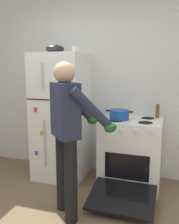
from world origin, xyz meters
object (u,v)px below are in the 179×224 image
(pepper_mill, at_px, (157,111))
(mixing_bowl, at_px, (55,49))
(person_cook, at_px, (69,127))
(stove_range, at_px, (131,154))
(coffee_mug, at_px, (75,50))
(red_pot, at_px, (119,114))
(refrigerator, at_px, (62,116))

(pepper_mill, bearing_deg, mixing_bowl, -171.65)
(person_cook, xyz_separation_m, pepper_mill, (0.80, 1.07, 0.03))
(stove_range, height_order, coffee_mug, coffee_mug)
(red_pot, bearing_deg, person_cook, -112.60)
(red_pot, relative_size, coffee_mug, 3.11)
(red_pot, distance_m, pepper_mill, 0.52)
(person_cook, xyz_separation_m, mixing_bowl, (-0.56, 0.87, 0.83))
(coffee_mug, height_order, pepper_mill, coffee_mug)
(refrigerator, distance_m, red_pot, 0.83)
(stove_range, bearing_deg, coffee_mug, 175.17)
(refrigerator, bearing_deg, coffee_mug, 15.40)
(red_pot, relative_size, mixing_bowl, 1.39)
(refrigerator, relative_size, coffee_mug, 15.45)
(person_cook, bearing_deg, mixing_bowl, 122.60)
(stove_range, height_order, mixing_bowl, mixing_bowl)
(red_pot, height_order, coffee_mug, coffee_mug)
(coffee_mug, relative_size, pepper_mill, 0.64)
(refrigerator, relative_size, stove_range, 1.44)
(refrigerator, height_order, mixing_bowl, mixing_bowl)
(coffee_mug, xyz_separation_m, pepper_mill, (1.10, 0.15, -0.80))
(refrigerator, xyz_separation_m, person_cook, (0.48, -0.87, 0.09))
(stove_range, distance_m, pepper_mill, 0.66)
(person_cook, relative_size, coffee_mug, 14.28)
(red_pot, bearing_deg, coffee_mug, 171.12)
(red_pot, xyz_separation_m, coffee_mug, (-0.64, 0.10, 0.83))
(refrigerator, relative_size, person_cook, 1.08)
(red_pot, bearing_deg, stove_range, 11.44)
(coffee_mug, bearing_deg, pepper_mill, 7.76)
(coffee_mug, distance_m, pepper_mill, 1.37)
(person_cook, xyz_separation_m, coffee_mug, (-0.30, 0.92, 0.82))
(person_cook, distance_m, coffee_mug, 1.27)
(person_cook, height_order, red_pot, person_cook)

